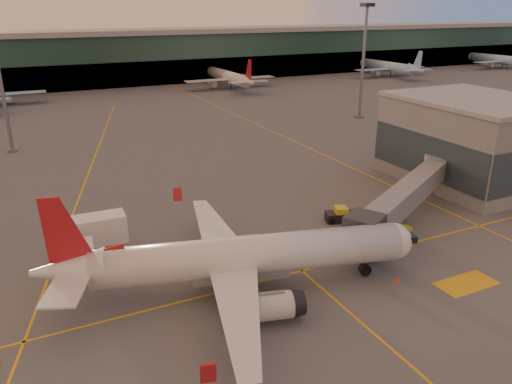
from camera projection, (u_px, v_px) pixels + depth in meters
name	position (u px, v px, depth m)	size (l,w,h in m)	color
ground	(282.00, 309.00, 43.95)	(600.00, 600.00, 0.00)	#4C4F54
taxi_markings	(105.00, 176.00, 78.38)	(100.12, 173.00, 0.01)	gold
terminal	(70.00, 59.00, 160.19)	(400.00, 20.00, 17.60)	#19382D
gate_building	(472.00, 140.00, 74.04)	(18.40, 22.40, 12.60)	slate
mast_east_near	(364.00, 53.00, 113.48)	(2.40, 2.40, 25.60)	slate
distant_aircraft_row	(122.00, 96.00, 147.69)	(350.00, 34.00, 13.00)	#95CFFA
main_airplane	(238.00, 258.00, 45.53)	(34.66, 31.58, 10.60)	silver
jet_bridge	(412.00, 192.00, 60.94)	(27.24, 16.91, 5.44)	slate
catering_truck	(97.00, 235.00, 51.89)	(6.20, 2.92, 4.76)	#A63B17
gpu_cart	(401.00, 233.00, 56.94)	(2.64, 1.99, 1.37)	gold
pushback_tug	(341.00, 216.00, 61.55)	(4.04, 2.99, 1.86)	black
cone_nose	(405.00, 248.00, 54.37)	(0.45, 0.45, 0.58)	#F9400D
cone_fwd	(397.00, 280.00, 48.06)	(0.49, 0.49, 0.62)	#F9400D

